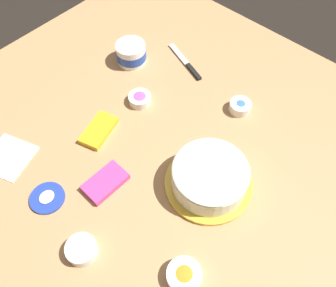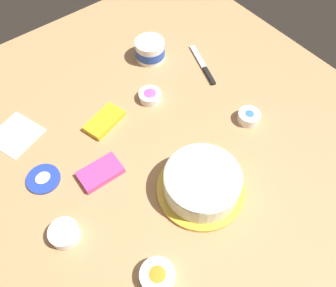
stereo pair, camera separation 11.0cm
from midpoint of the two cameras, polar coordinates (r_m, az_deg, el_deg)
name	(u,v)px [view 2 (the right image)]	position (r m, az deg, el deg)	size (l,w,h in m)	color
ground_plane	(152,129)	(1.24, -0.06, 2.15)	(1.54, 1.54, 0.00)	tan
frosted_cake	(202,183)	(1.08, 8.54, -6.64)	(0.28, 0.28, 0.11)	gold
frosting_tub	(150,50)	(1.46, -0.76, 15.11)	(0.12, 0.12, 0.08)	white
frosting_tub_lid	(43,179)	(1.18, -17.43, -5.79)	(0.11, 0.11, 0.02)	#233DAD
spreading_knife	(204,68)	(1.45, 8.26, 12.16)	(0.09, 0.23, 0.01)	silver
sprinkle_bowl_rainbow	(150,96)	(1.31, -0.58, 7.77)	(0.09, 0.09, 0.04)	white
sprinkle_bowl_blue	(249,116)	(1.29, 15.60, 4.17)	(0.08, 0.08, 0.04)	white
sprinkle_bowl_orange	(157,276)	(1.00, 1.58, -21.25)	(0.10, 0.10, 0.04)	white
sprinkle_bowl_green	(65,233)	(1.06, -13.84, -14.46)	(0.09, 0.09, 0.04)	white
candy_box_lower	(104,121)	(1.26, -8.01, 3.51)	(0.15, 0.08, 0.02)	yellow
candy_box_upper	(100,172)	(1.14, -8.41, -4.96)	(0.14, 0.08, 0.02)	#E53D8E
paper_napkin	(16,135)	(1.31, -21.72, 1.22)	(0.15, 0.15, 0.01)	white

